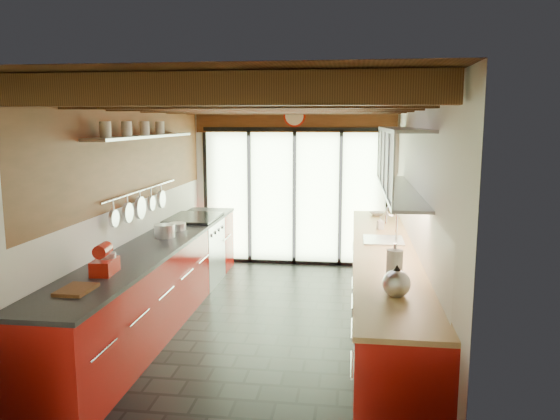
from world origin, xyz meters
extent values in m
plane|color=black|center=(0.00, 0.00, 0.00)|extent=(5.50, 5.50, 0.00)
plane|color=silver|center=(0.00, 2.75, 1.30)|extent=(3.20, 0.00, 3.20)
plane|color=silver|center=(0.00, -2.75, 1.30)|extent=(3.20, 0.00, 3.20)
plane|color=silver|center=(-1.60, 0.00, 1.30)|extent=(0.00, 5.50, 5.50)
plane|color=silver|center=(1.60, 0.00, 1.30)|extent=(0.00, 5.50, 5.50)
plane|color=#472814|center=(0.00, 0.00, 2.60)|extent=(5.50, 5.50, 0.00)
cube|color=#593316|center=(0.00, -2.25, 2.48)|extent=(3.14, 0.14, 0.22)
cube|color=#593316|center=(0.00, -1.35, 2.48)|extent=(3.14, 0.14, 0.22)
cube|color=#593316|center=(0.00, -0.45, 2.48)|extent=(3.14, 0.14, 0.22)
cube|color=#593316|center=(0.00, 0.45, 2.48)|extent=(3.14, 0.14, 0.22)
cube|color=#593316|center=(0.00, 1.35, 2.48)|extent=(3.14, 0.14, 0.22)
cube|color=#593316|center=(0.00, 2.25, 2.48)|extent=(3.14, 0.14, 0.22)
cube|color=brown|center=(0.00, 2.71, 2.35)|extent=(3.14, 0.06, 0.50)
plane|color=brown|center=(-1.57, 0.20, 1.98)|extent=(0.00, 4.90, 4.90)
plane|color=#C6EAAD|center=(0.00, 2.73, 1.08)|extent=(2.90, 0.00, 2.90)
cube|color=black|center=(-1.45, 2.72, 1.07)|extent=(0.05, 0.04, 2.15)
cube|color=black|center=(1.45, 2.72, 1.07)|extent=(0.05, 0.04, 2.15)
cube|color=black|center=(0.00, 2.69, 1.07)|extent=(0.06, 0.05, 2.15)
cube|color=black|center=(0.00, 2.69, 2.15)|extent=(2.90, 0.05, 0.06)
cylinder|color=#AE1D0D|center=(0.00, 2.67, 2.35)|extent=(0.34, 0.04, 0.34)
cylinder|color=beige|center=(0.00, 2.65, 2.35)|extent=(0.28, 0.02, 0.28)
cube|color=#A8150E|center=(-1.28, 0.00, 0.44)|extent=(0.65, 5.00, 0.88)
cube|color=black|center=(-1.28, 0.00, 0.90)|extent=(0.68, 5.00, 0.04)
cube|color=silver|center=(-1.28, 1.45, 0.44)|extent=(0.66, 0.90, 0.90)
cube|color=black|center=(-1.28, 1.45, 0.93)|extent=(0.65, 0.90, 0.06)
cube|color=#A8150E|center=(1.28, 0.00, 0.44)|extent=(0.65, 5.00, 0.88)
cube|color=tan|center=(1.28, 0.00, 0.90)|extent=(0.68, 5.00, 0.04)
cube|color=white|center=(0.95, 0.40, 0.44)|extent=(0.02, 0.60, 0.84)
cube|color=silver|center=(1.28, 0.40, 0.93)|extent=(0.45, 0.52, 0.02)
cylinder|color=silver|center=(1.42, 0.40, 1.10)|extent=(0.02, 0.02, 0.34)
torus|color=silver|center=(1.36, 0.40, 1.27)|extent=(0.14, 0.02, 0.14)
plane|color=silver|center=(1.26, 0.30, 1.85)|extent=(0.00, 3.00, 3.00)
cube|color=#9EA0A5|center=(1.43, 0.30, 1.51)|extent=(0.34, 3.00, 0.03)
cube|color=#9EA0A5|center=(1.43, 0.30, 2.19)|extent=(0.34, 3.00, 0.03)
cylinder|color=silver|center=(-1.54, 0.30, 1.47)|extent=(0.02, 2.20, 0.02)
cube|color=silver|center=(-1.45, 0.20, 2.10)|extent=(0.28, 2.60, 0.03)
cylinder|color=silver|center=(-1.50, -0.60, 1.29)|extent=(0.04, 0.18, 0.18)
cylinder|color=silver|center=(-1.50, -0.25, 1.29)|extent=(0.04, 0.22, 0.22)
cylinder|color=silver|center=(-1.50, 0.10, 1.29)|extent=(0.04, 0.26, 0.26)
cylinder|color=silver|center=(-1.50, 0.45, 1.29)|extent=(0.04, 0.18, 0.18)
cylinder|color=silver|center=(-1.50, 0.80, 1.29)|extent=(0.04, 0.22, 0.22)
cube|color=red|center=(-1.27, -1.33, 0.99)|extent=(0.21, 0.33, 0.13)
cylinder|color=red|center=(-1.27, -1.35, 1.14)|extent=(0.14, 0.21, 0.12)
cylinder|color=silver|center=(-1.27, -1.27, 1.03)|extent=(0.17, 0.17, 0.13)
cylinder|color=silver|center=(-1.27, 0.25, 1.00)|extent=(0.32, 0.32, 0.15)
cylinder|color=silver|center=(-1.27, 0.70, 0.96)|extent=(0.26, 0.26, 0.09)
cube|color=brown|center=(-1.27, -1.85, 0.93)|extent=(0.25, 0.34, 0.03)
sphere|color=silver|center=(1.27, -1.62, 1.03)|extent=(0.29, 0.29, 0.22)
cone|color=black|center=(1.27, -1.62, 1.15)|extent=(0.10, 0.10, 0.06)
cylinder|color=silver|center=(1.27, -1.50, 1.04)|extent=(0.05, 0.09, 0.05)
cylinder|color=white|center=(1.27, -1.37, 1.07)|extent=(0.17, 0.17, 0.30)
cylinder|color=silver|center=(1.27, -1.37, 1.26)|extent=(0.03, 0.03, 0.06)
imported|color=silver|center=(1.27, 1.07, 1.00)|extent=(0.09, 0.10, 0.16)
imported|color=silver|center=(1.27, 2.11, 0.95)|extent=(0.26, 0.26, 0.05)
camera|label=1|loc=(0.92, -5.81, 2.27)|focal=35.00mm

